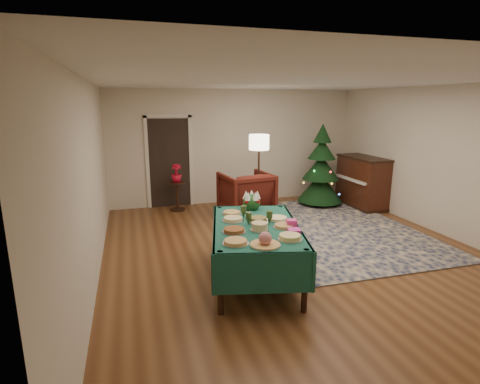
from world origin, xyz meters
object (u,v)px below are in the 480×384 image
object	(u,v)px
piano	(362,182)
buffet_table	(256,236)
floor_lamp	(259,147)
potted_plant	(176,177)
side_table	(177,197)
gift_box	(292,223)
christmas_tree	(321,169)
armchair	(246,191)

from	to	relation	value
piano	buffet_table	bearing A→B (deg)	-141.69
floor_lamp	potted_plant	world-z (taller)	floor_lamp
floor_lamp	side_table	xyz separation A→B (m)	(-1.64, 0.86, -1.16)
buffet_table	floor_lamp	xyz separation A→B (m)	(1.04, 2.86, 0.86)
buffet_table	side_table	distance (m)	3.78
gift_box	potted_plant	distance (m)	4.07
buffet_table	christmas_tree	xyz separation A→B (m)	(2.74, 3.26, 0.24)
potted_plant	christmas_tree	distance (m)	3.37
buffet_table	christmas_tree	size ratio (longest dim) A/B	1.15
armchair	side_table	xyz separation A→B (m)	(-1.40, 0.75, -0.20)
gift_box	armchair	bearing A→B (deg)	83.29
gift_box	floor_lamp	world-z (taller)	floor_lamp
armchair	piano	bearing A→B (deg)	169.28
buffet_table	gift_box	bearing A→B (deg)	-27.39
armchair	gift_box	bearing A→B (deg)	75.10
buffet_table	christmas_tree	distance (m)	4.27
potted_plant	piano	distance (m)	4.29
armchair	side_table	size ratio (longest dim) A/B	1.58
buffet_table	floor_lamp	size ratio (longest dim) A/B	1.27
gift_box	armchair	distance (m)	3.23
gift_box	potted_plant	size ratio (longest dim) A/B	0.30
floor_lamp	potted_plant	size ratio (longest dim) A/B	4.21
christmas_tree	potted_plant	bearing A→B (deg)	172.07
gift_box	piano	world-z (taller)	piano
buffet_table	potted_plant	distance (m)	3.77
buffet_table	piano	distance (m)	4.59
buffet_table	side_table	world-z (taller)	buffet_table
side_table	piano	size ratio (longest dim) A/B	0.48
buffet_table	potted_plant	size ratio (longest dim) A/B	5.33
floor_lamp	piano	distance (m)	2.71
piano	armchair	bearing A→B (deg)	177.46
gift_box	floor_lamp	bearing A→B (deg)	78.63
floor_lamp	christmas_tree	size ratio (longest dim) A/B	0.91
christmas_tree	piano	xyz separation A→B (m)	(0.86, -0.41, -0.29)
potted_plant	gift_box	bearing A→B (deg)	-75.48
armchair	potted_plant	bearing A→B (deg)	-36.55
side_table	piano	xyz separation A→B (m)	(4.20, -0.88, 0.26)
buffet_table	floor_lamp	world-z (taller)	floor_lamp
armchair	christmas_tree	size ratio (longest dim) A/B	0.54
gift_box	side_table	world-z (taller)	gift_box
armchair	christmas_tree	distance (m)	1.99
floor_lamp	side_table	size ratio (longest dim) A/B	2.67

